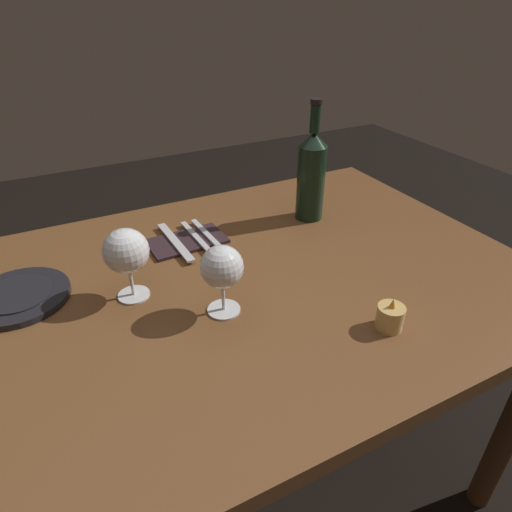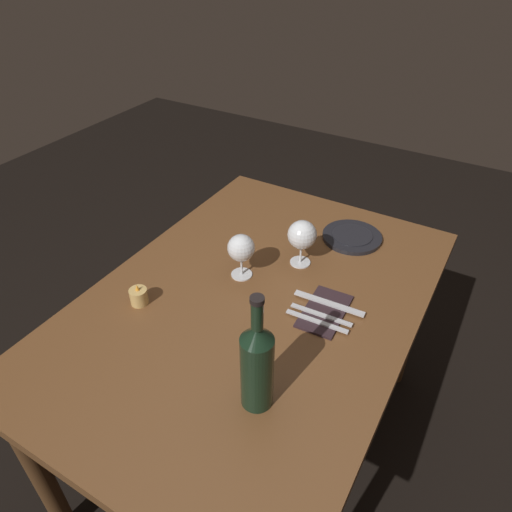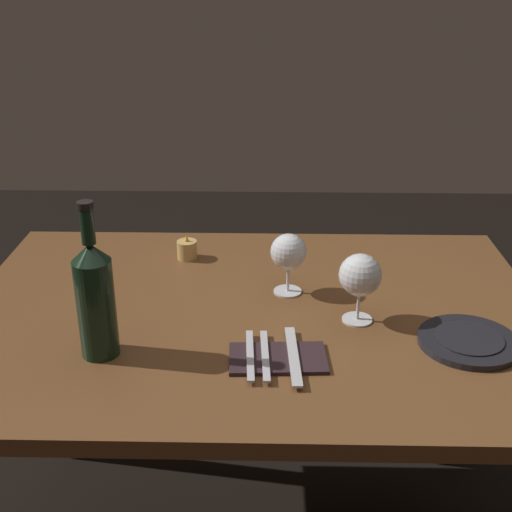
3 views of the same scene
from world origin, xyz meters
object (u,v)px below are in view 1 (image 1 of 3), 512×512
(wine_glass_left, at_px, (222,268))
(table_knife, at_px, (175,242))
(wine_glass_right, at_px, (126,252))
(dinner_plate, at_px, (18,296))
(votive_candle, at_px, (390,318))
(fork_inner, at_px, (196,237))
(fork_outer, at_px, (205,235))
(folded_napkin, at_px, (187,241))
(wine_bottle, at_px, (311,175))

(wine_glass_left, xyz_separation_m, table_knife, (0.01, -0.29, -0.09))
(wine_glass_left, distance_m, wine_glass_right, 0.20)
(dinner_plate, distance_m, table_knife, 0.36)
(votive_candle, xyz_separation_m, fork_inner, (0.21, -0.48, -0.01))
(fork_outer, bearing_deg, wine_glass_right, 35.79)
(folded_napkin, height_order, fork_inner, fork_inner)
(wine_glass_left, height_order, wine_glass_right, wine_glass_right)
(wine_glass_right, bearing_deg, wine_glass_left, 138.68)
(votive_candle, distance_m, folded_napkin, 0.53)
(dinner_plate, height_order, fork_inner, dinner_plate)
(fork_inner, bearing_deg, folded_napkin, 0.00)
(wine_glass_right, relative_size, table_knife, 0.74)
(table_knife, bearing_deg, votive_candle, 118.77)
(wine_bottle, bearing_deg, wine_glass_left, 36.05)
(wine_glass_right, height_order, fork_outer, wine_glass_right)
(wine_glass_right, height_order, dinner_plate, wine_glass_right)
(dinner_plate, bearing_deg, wine_glass_left, 148.25)
(dinner_plate, distance_m, fork_inner, 0.42)
(dinner_plate, distance_m, folded_napkin, 0.39)
(dinner_plate, xyz_separation_m, fork_inner, (-0.41, -0.07, 0.00))
(wine_bottle, xyz_separation_m, folded_napkin, (0.35, -0.02, -0.12))
(wine_glass_left, relative_size, wine_glass_right, 0.94)
(wine_glass_right, bearing_deg, fork_inner, -140.93)
(wine_glass_left, bearing_deg, wine_bottle, -143.95)
(fork_inner, bearing_deg, fork_outer, 180.00)
(wine_bottle, height_order, dinner_plate, wine_bottle)
(table_knife, bearing_deg, wine_bottle, 177.42)
(dinner_plate, height_order, folded_napkin, dinner_plate)
(wine_glass_left, distance_m, folded_napkin, 0.31)
(folded_napkin, height_order, table_knife, table_knife)
(dinner_plate, relative_size, fork_outer, 1.13)
(wine_glass_right, bearing_deg, dinner_plate, -23.72)
(votive_candle, height_order, folded_napkin, votive_candle)
(folded_napkin, xyz_separation_m, table_knife, (0.03, 0.00, 0.01))
(table_knife, bearing_deg, wine_glass_left, 90.99)
(fork_inner, bearing_deg, wine_glass_left, 80.26)
(wine_glass_right, xyz_separation_m, table_knife, (-0.14, -0.16, -0.10))
(wine_glass_left, xyz_separation_m, wine_bottle, (-0.38, -0.27, 0.02))
(wine_glass_left, relative_size, wine_bottle, 0.46)
(dinner_plate, bearing_deg, wine_glass_right, 156.28)
(wine_glass_left, xyz_separation_m, votive_candle, (-0.26, 0.19, -0.08))
(wine_glass_left, relative_size, fork_outer, 0.81)
(wine_glass_right, bearing_deg, table_knife, -131.67)
(folded_napkin, relative_size, fork_inner, 1.08)
(wine_bottle, relative_size, folded_napkin, 1.64)
(wine_bottle, relative_size, fork_outer, 1.77)
(table_knife, bearing_deg, folded_napkin, 180.00)
(wine_glass_right, relative_size, fork_outer, 0.86)
(wine_glass_left, bearing_deg, votive_candle, 143.94)
(wine_glass_right, bearing_deg, votive_candle, 141.93)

